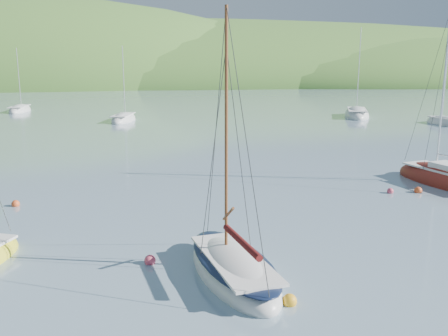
{
  "coord_description": "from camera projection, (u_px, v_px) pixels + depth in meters",
  "views": [
    {
      "loc": [
        -3.59,
        -15.71,
        7.8
      ],
      "look_at": [
        -0.55,
        8.0,
        2.59
      ],
      "focal_mm": 40.0,
      "sensor_mm": 36.0,
      "label": 1
    }
  ],
  "objects": [
    {
      "name": "ground",
      "position": [
        269.0,
        289.0,
        17.33
      ],
      "size": [
        700.0,
        700.0,
        0.0
      ],
      "primitive_type": "plane",
      "color": "gray",
      "rests_on": "ground"
    },
    {
      "name": "shoreline_hills",
      "position": [
        143.0,
        81.0,
        183.25
      ],
      "size": [
        690.0,
        135.0,
        56.0
      ],
      "color": "#2C6B28",
      "rests_on": "ground"
    },
    {
      "name": "daysailer_white",
      "position": [
        233.0,
        270.0,
        18.35
      ],
      "size": [
        3.77,
        7.09,
        10.35
      ],
      "rotation": [
        0.0,
        0.0,
        0.2
      ],
      "color": "silver",
      "rests_on": "ground"
    },
    {
      "name": "sloop_red",
      "position": [
        447.0,
        181.0,
        31.77
      ],
      "size": [
        4.79,
        8.35,
        11.7
      ],
      "rotation": [
        0.0,
        0.0,
        0.28
      ],
      "color": "maroon",
      "rests_on": "ground"
    },
    {
      "name": "distant_sloop_a",
      "position": [
        124.0,
        120.0,
        64.55
      ],
      "size": [
        3.92,
        7.64,
        10.4
      ],
      "rotation": [
        0.0,
        0.0,
        -0.19
      ],
      "color": "silver",
      "rests_on": "ground"
    },
    {
      "name": "distant_sloop_b",
      "position": [
        357.0,
        115.0,
        69.35
      ],
      "size": [
        6.08,
        9.81,
        13.21
      ],
      "rotation": [
        0.0,
        0.0,
        -0.33
      ],
      "color": "silver",
      "rests_on": "ground"
    },
    {
      "name": "distant_sloop_c",
      "position": [
        20.0,
        111.0,
        76.26
      ],
      "size": [
        2.75,
        7.35,
        10.4
      ],
      "rotation": [
        0.0,
        0.0,
        -0.03
      ],
      "color": "silver",
      "rests_on": "ground"
    },
    {
      "name": "distant_sloop_d",
      "position": [
        446.0,
        123.0,
        61.12
      ],
      "size": [
        3.2,
        6.93,
        9.54
      ],
      "rotation": [
        0.0,
        0.0,
        0.13
      ],
      "color": "silver",
      "rests_on": "ground"
    },
    {
      "name": "mooring_buoys",
      "position": [
        262.0,
        225.0,
        23.71
      ],
      "size": [
        23.62,
        13.23,
        0.48
      ],
      "color": "orange",
      "rests_on": "ground"
    }
  ]
}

